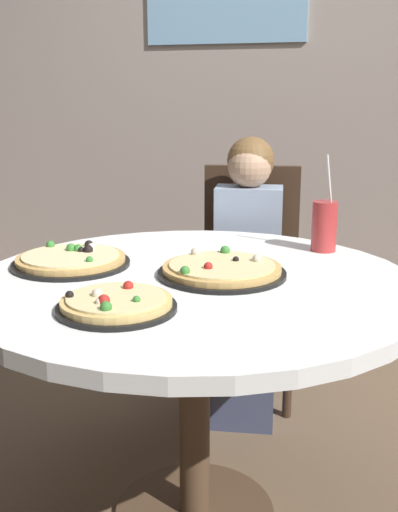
{
  "coord_description": "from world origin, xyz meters",
  "views": [
    {
      "loc": [
        0.44,
        -1.57,
        1.24
      ],
      "look_at": [
        0.0,
        0.05,
        0.8
      ],
      "focal_mm": 43.52,
      "sensor_mm": 36.0,
      "label": 1
    }
  ],
  "objects_px": {
    "diner_child": "(246,292)",
    "chair_wooden": "(250,269)",
    "dining_table": "(194,311)",
    "soda_cup": "(324,226)",
    "pizza_veggie": "(222,270)",
    "pizza_pepperoni": "(71,260)",
    "pizza_cheese": "(116,304)"
  },
  "relations": [
    {
      "from": "diner_child",
      "to": "chair_wooden",
      "type": "bearing_deg",
      "value": 96.93
    },
    {
      "from": "dining_table",
      "to": "pizza_cheese",
      "type": "relative_size",
      "value": 4.35
    },
    {
      "from": "pizza_veggie",
      "to": "dining_table",
      "type": "bearing_deg",
      "value": -145.33
    },
    {
      "from": "pizza_veggie",
      "to": "pizza_pepperoni",
      "type": "distance_m",
      "value": 0.45
    },
    {
      "from": "chair_wooden",
      "to": "diner_child",
      "type": "distance_m",
      "value": 0.19
    },
    {
      "from": "soda_cup",
      "to": "pizza_cheese",
      "type": "bearing_deg",
      "value": -120.82
    },
    {
      "from": "dining_table",
      "to": "pizza_veggie",
      "type": "relative_size",
      "value": 3.43
    },
    {
      "from": "pizza_cheese",
      "to": "dining_table",
      "type": "bearing_deg",
      "value": 70.89
    },
    {
      "from": "chair_wooden",
      "to": "diner_child",
      "type": "relative_size",
      "value": 0.88
    },
    {
      "from": "chair_wooden",
      "to": "pizza_pepperoni",
      "type": "height_order",
      "value": "chair_wooden"
    },
    {
      "from": "pizza_veggie",
      "to": "pizza_cheese",
      "type": "bearing_deg",
      "value": -116.21
    },
    {
      "from": "pizza_pepperoni",
      "to": "soda_cup",
      "type": "relative_size",
      "value": 1.12
    },
    {
      "from": "dining_table",
      "to": "pizza_pepperoni",
      "type": "relative_size",
      "value": 3.56
    },
    {
      "from": "pizza_veggie",
      "to": "soda_cup",
      "type": "distance_m",
      "value": 0.44
    },
    {
      "from": "chair_wooden",
      "to": "pizza_pepperoni",
      "type": "xyz_separation_m",
      "value": [
        -0.37,
        -0.87,
        0.24
      ]
    },
    {
      "from": "chair_wooden",
      "to": "pizza_veggie",
      "type": "relative_size",
      "value": 2.65
    },
    {
      "from": "pizza_veggie",
      "to": "soda_cup",
      "type": "bearing_deg",
      "value": 55.13
    },
    {
      "from": "diner_child",
      "to": "pizza_veggie",
      "type": "height_order",
      "value": "diner_child"
    },
    {
      "from": "chair_wooden",
      "to": "soda_cup",
      "type": "height_order",
      "value": "soda_cup"
    },
    {
      "from": "chair_wooden",
      "to": "pizza_cheese",
      "type": "height_order",
      "value": "chair_wooden"
    },
    {
      "from": "dining_table",
      "to": "diner_child",
      "type": "distance_m",
      "value": 0.74
    },
    {
      "from": "dining_table",
      "to": "chair_wooden",
      "type": "xyz_separation_m",
      "value": [
        -0.01,
        0.9,
        -0.12
      ]
    },
    {
      "from": "diner_child",
      "to": "pizza_cheese",
      "type": "height_order",
      "value": "diner_child"
    },
    {
      "from": "dining_table",
      "to": "pizza_cheese",
      "type": "xyz_separation_m",
      "value": [
        -0.1,
        -0.3,
        0.11
      ]
    },
    {
      "from": "diner_child",
      "to": "pizza_pepperoni",
      "type": "relative_size",
      "value": 3.14
    },
    {
      "from": "pizza_veggie",
      "to": "pizza_cheese",
      "type": "height_order",
      "value": "same"
    },
    {
      "from": "diner_child",
      "to": "pizza_cheese",
      "type": "distance_m",
      "value": 1.07
    },
    {
      "from": "diner_child",
      "to": "pizza_veggie",
      "type": "xyz_separation_m",
      "value": [
        0.06,
        -0.67,
        0.28
      ]
    },
    {
      "from": "chair_wooden",
      "to": "pizza_veggie",
      "type": "height_order",
      "value": "chair_wooden"
    },
    {
      "from": "dining_table",
      "to": "soda_cup",
      "type": "xyz_separation_m",
      "value": [
        0.32,
        0.41,
        0.18
      ]
    },
    {
      "from": "pizza_veggie",
      "to": "diner_child",
      "type": "bearing_deg",
      "value": 94.77
    },
    {
      "from": "dining_table",
      "to": "soda_cup",
      "type": "distance_m",
      "value": 0.54
    }
  ]
}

